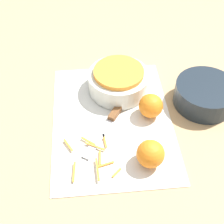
{
  "coord_description": "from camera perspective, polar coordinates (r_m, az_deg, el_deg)",
  "views": [
    {
      "loc": [
        0.59,
        -0.06,
        0.69
      ],
      "look_at": [
        0.0,
        0.0,
        0.04
      ],
      "focal_mm": 50.0,
      "sensor_mm": 36.0,
      "label": 1
    }
  ],
  "objects": [
    {
      "name": "ground_plane",
      "position": [
        0.91,
        0.0,
        -1.51
      ],
      "size": [
        4.0,
        4.0,
        0.0
      ],
      "primitive_type": "plane",
      "color": "tan"
    },
    {
      "name": "bowl_dark",
      "position": [
        0.98,
        16.63,
        3.11
      ],
      "size": [
        0.18,
        0.18,
        0.07
      ],
      "color": "#1E2833",
      "rests_on": "ground_plane"
    },
    {
      "name": "orange_right",
      "position": [
        0.8,
        7.05,
        -7.6
      ],
      "size": [
        0.07,
        0.07,
        0.07
      ],
      "color": "orange",
      "rests_on": "cutting_board"
    },
    {
      "name": "bowl_speckled",
      "position": [
        0.97,
        1.2,
        5.84
      ],
      "size": [
        0.19,
        0.19,
        0.08
      ],
      "color": "silver",
      "rests_on": "cutting_board"
    },
    {
      "name": "knife",
      "position": [
        0.91,
        0.35,
        -0.55
      ],
      "size": [
        0.22,
        0.15,
        0.02
      ],
      "rotation": [
        0.0,
        0.0,
        -0.57
      ],
      "color": "brown",
      "rests_on": "cutting_board"
    },
    {
      "name": "orange_left",
      "position": [
        0.9,
        7.11,
        1.14
      ],
      "size": [
        0.07,
        0.07,
        0.07
      ],
      "color": "orange",
      "rests_on": "cutting_board"
    },
    {
      "name": "cutting_board",
      "position": [
        0.91,
        0.0,
        -1.39
      ],
      "size": [
        0.47,
        0.34,
        0.01
      ],
      "color": "silver",
      "rests_on": "ground_plane"
    },
    {
      "name": "peel_pile",
      "position": [
        0.83,
        -3.43,
        -8.11
      ],
      "size": [
        0.15,
        0.15,
        0.01
      ],
      "color": "orange",
      "rests_on": "cutting_board"
    }
  ]
}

